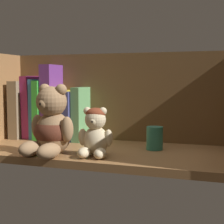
# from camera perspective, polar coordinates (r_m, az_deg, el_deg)

# --- Properties ---
(shelf_board) EXTENTS (0.70, 0.32, 0.02)m
(shelf_board) POSITION_cam_1_polar(r_m,az_deg,el_deg) (1.00, -2.05, -6.47)
(shelf_board) COLOR olive
(shelf_board) RESTS_ON ground
(shelf_back_panel) EXTENTS (0.72, 0.01, 0.29)m
(shelf_back_panel) POSITION_cam_1_polar(r_m,az_deg,el_deg) (1.14, 0.90, 1.89)
(shelf_back_panel) COLOR brown
(shelf_back_panel) RESTS_ON ground
(book_0) EXTENTS (0.03, 0.15, 0.19)m
(book_0) POSITION_cam_1_polar(r_m,az_deg,el_deg) (1.24, -13.70, 0.48)
(book_0) COLOR #7D6B50
(book_0) RESTS_ON shelf_board
(book_1) EXTENTS (0.03, 0.11, 0.20)m
(book_1) POSITION_cam_1_polar(r_m,az_deg,el_deg) (1.22, -12.39, 0.81)
(book_1) COLOR #8B2054
(book_1) RESTS_ON shelf_board
(book_2) EXTENTS (0.02, 0.12, 0.19)m
(book_2) POSITION_cam_1_polar(r_m,az_deg,el_deg) (1.21, -11.39, 0.56)
(book_2) COLOR teal
(book_2) RESTS_ON shelf_board
(book_3) EXTENTS (0.02, 0.14, 0.19)m
(book_3) POSITION_cam_1_polar(r_m,az_deg,el_deg) (1.20, -10.48, 0.42)
(book_3) COLOR green
(book_3) RESTS_ON shelf_board
(book_4) EXTENTS (0.04, 0.13, 0.24)m
(book_4) POSITION_cam_1_polar(r_m,az_deg,el_deg) (1.18, -9.18, 1.60)
(book_4) COLOR #662F80
(book_4) RESTS_ON shelf_board
(book_5) EXTENTS (0.03, 0.14, 0.16)m
(book_5) POSITION_cam_1_polar(r_m,az_deg,el_deg) (1.17, -7.52, -0.40)
(book_5) COLOR gold
(book_5) RESTS_ON shelf_board
(book_6) EXTENTS (0.03, 0.15, 0.15)m
(book_6) POSITION_cam_1_polar(r_m,az_deg,el_deg) (1.16, -6.03, -0.56)
(book_6) COLOR #3C3E73
(book_6) RESTS_ON shelf_board
(book_7) EXTENTS (0.03, 0.12, 0.17)m
(book_7) POSITION_cam_1_polar(r_m,az_deg,el_deg) (1.14, -4.64, -0.26)
(book_7) COLOR #609D5F
(book_7) RESTS_ON shelf_board
(teddy_bear_larger) EXTENTS (0.14, 0.14, 0.18)m
(teddy_bear_larger) POSITION_cam_1_polar(r_m,az_deg,el_deg) (0.93, -9.56, -2.35)
(teddy_bear_larger) COLOR #93704C
(teddy_bear_larger) RESTS_ON shelf_board
(teddy_bear_smaller) EXTENTS (0.09, 0.09, 0.12)m
(teddy_bear_smaller) POSITION_cam_1_polar(r_m,az_deg,el_deg) (0.90, -2.68, -3.35)
(teddy_bear_smaller) COLOR beige
(teddy_bear_smaller) RESTS_ON shelf_board
(pillar_candle) EXTENTS (0.05, 0.05, 0.06)m
(pillar_candle) POSITION_cam_1_polar(r_m,az_deg,el_deg) (0.99, 6.78, -4.15)
(pillar_candle) COLOR #2D7A66
(pillar_candle) RESTS_ON shelf_board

